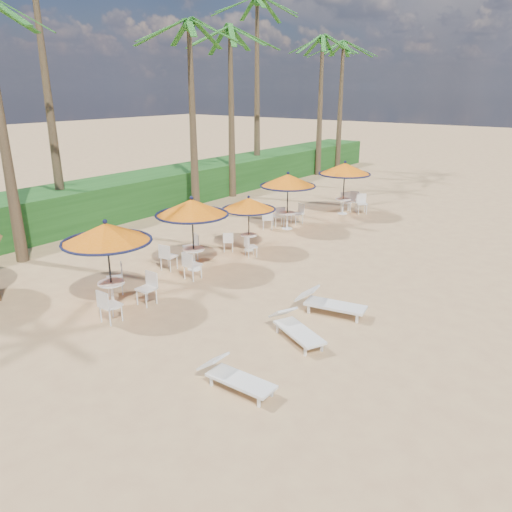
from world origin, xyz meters
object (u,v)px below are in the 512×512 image
(station_0, at_px, (109,244))
(station_1, at_px, (191,216))
(station_4, at_px, (346,175))
(station_2, at_px, (248,209))
(station_3, at_px, (287,187))
(lounger_mid, at_px, (295,327))
(lounger_far, at_px, (328,302))
(lounger_near, at_px, (234,376))

(station_0, xyz_separation_m, station_1, (-0.38, 3.64, -0.01))
(station_0, bearing_deg, station_4, 89.69)
(station_2, xyz_separation_m, station_4, (0.21, 7.68, 0.30))
(station_2, relative_size, station_3, 0.84)
(station_1, distance_m, lounger_mid, 6.22)
(station_0, xyz_separation_m, lounger_far, (5.19, 3.33, -1.59))
(station_1, bearing_deg, lounger_mid, -20.75)
(station_0, relative_size, station_1, 1.00)
(station_1, xyz_separation_m, station_4, (0.45, 10.52, 0.04))
(lounger_far, bearing_deg, station_1, 165.93)
(station_0, distance_m, station_1, 3.66)
(station_2, distance_m, lounger_mid, 7.45)
(lounger_mid, distance_m, lounger_far, 1.82)
(station_0, distance_m, lounger_mid, 5.69)
(station_0, height_order, station_4, station_4)
(station_1, distance_m, station_2, 2.86)
(station_1, distance_m, lounger_far, 5.79)
(station_1, relative_size, station_3, 1.01)
(station_1, height_order, station_2, station_1)
(station_4, bearing_deg, station_0, -90.31)
(station_2, xyz_separation_m, station_3, (-0.59, 3.59, 0.23))
(station_0, height_order, lounger_near, station_0)
(station_0, xyz_separation_m, lounger_near, (5.42, -1.14, -1.62))
(lounger_near, xyz_separation_m, lounger_mid, (-0.17, 2.65, 0.02))
(station_0, relative_size, station_4, 0.98)
(station_1, height_order, lounger_near, station_1)
(station_1, height_order, station_4, station_4)
(station_1, xyz_separation_m, lounger_mid, (5.62, -2.13, -1.60))
(lounger_mid, xyz_separation_m, lounger_far, (-0.06, 1.82, 0.02))
(station_2, relative_size, lounger_near, 1.22)
(lounger_mid, bearing_deg, lounger_far, 117.44)
(station_2, distance_m, lounger_far, 6.33)
(station_0, distance_m, station_4, 14.16)
(station_1, xyz_separation_m, lounger_near, (5.79, -4.78, -1.62))
(station_0, distance_m, lounger_far, 6.37)
(station_4, bearing_deg, lounger_mid, -67.77)
(station_2, bearing_deg, station_0, -88.80)
(station_1, height_order, lounger_far, station_1)
(station_0, bearing_deg, station_2, 91.20)
(station_3, relative_size, lounger_mid, 1.33)
(station_0, relative_size, station_2, 1.21)
(station_4, bearing_deg, lounger_near, -70.75)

